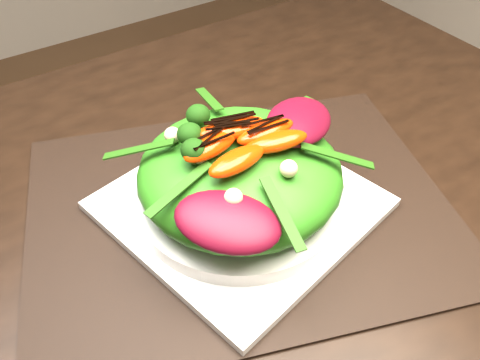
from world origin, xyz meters
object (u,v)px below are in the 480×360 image
dining_table (28,360)px  orange_segment (229,128)px  salad_bowl (240,195)px  plate_base (240,204)px  lettuce_mound (240,173)px  placemat (240,208)px

dining_table → orange_segment: size_ratio=24.62×
salad_bowl → orange_segment: size_ratio=3.58×
plate_base → orange_segment: bearing=88.9°
orange_segment → lettuce_mound: bearing=-91.1°
orange_segment → dining_table: bearing=-167.4°
dining_table → placemat: size_ratio=3.39×
placemat → plate_base: plate_base is taller
placemat → orange_segment: size_ratio=7.26×
placemat → plate_base: 0.01m
dining_table → plate_base: bearing=7.9°
dining_table → placemat: bearing=7.9°
orange_segment → placemat: bearing=-91.1°
salad_bowl → orange_segment: bearing=88.9°
plate_base → orange_segment: (0.00, 0.02, 0.09)m
dining_table → salad_bowl: 0.27m
dining_table → lettuce_mound: bearing=7.9°
lettuce_mound → orange_segment: (0.00, 0.02, 0.05)m
salad_bowl → dining_table: bearing=-172.1°
plate_base → lettuce_mound: bearing=0.0°
placemat → plate_base: (0.00, 0.00, 0.01)m
dining_table → lettuce_mound: size_ratio=7.24×
placemat → salad_bowl: size_ratio=2.03×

